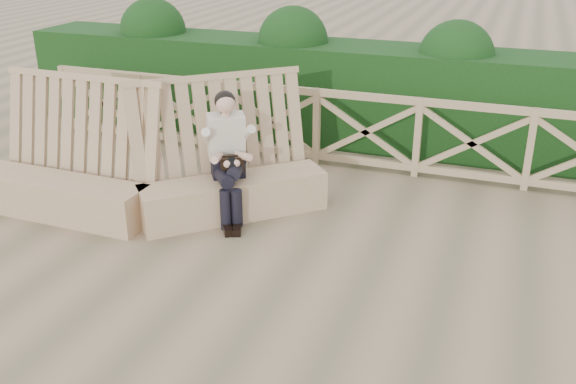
% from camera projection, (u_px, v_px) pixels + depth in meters
% --- Properties ---
extents(ground, '(60.00, 60.00, 0.00)m').
position_uv_depth(ground, '(274.00, 295.00, 6.07)').
color(ground, brown).
rests_on(ground, ground).
extents(bench, '(4.00, 2.10, 1.61)m').
position_uv_depth(bench, '(148.00, 182.00, 7.60)').
color(bench, '#927253').
rests_on(bench, ground).
extents(woman, '(0.71, 0.94, 1.49)m').
position_uv_depth(woman, '(228.00, 152.00, 7.39)').
color(woman, black).
rests_on(woman, ground).
extents(guardrail, '(10.10, 0.09, 1.10)m').
position_uv_depth(guardrail, '(365.00, 132.00, 8.87)').
color(guardrail, '#9A7959').
rests_on(guardrail, ground).
extents(hedge, '(12.00, 1.20, 1.50)m').
position_uv_depth(hedge, '(385.00, 97.00, 9.82)').
color(hedge, black).
rests_on(hedge, ground).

